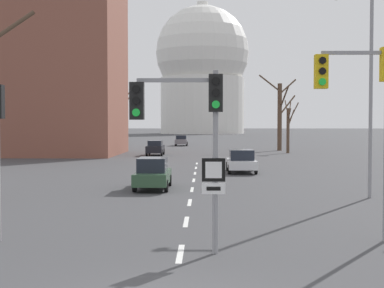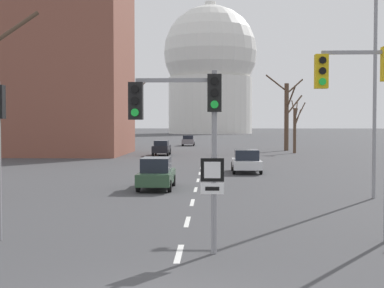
# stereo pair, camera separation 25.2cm
# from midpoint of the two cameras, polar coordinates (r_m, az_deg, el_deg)

# --- Properties ---
(lane_stripe_0) EXTENTS (0.16, 2.00, 0.01)m
(lane_stripe_0) POSITION_cam_midpoint_polar(r_m,az_deg,el_deg) (14.08, -0.87, -11.59)
(lane_stripe_0) COLOR silver
(lane_stripe_0) RESTS_ON ground_plane
(lane_stripe_1) EXTENTS (0.16, 2.00, 0.01)m
(lane_stripe_1) POSITION_cam_midpoint_polar(r_m,az_deg,el_deg) (18.48, -0.11, -8.28)
(lane_stripe_1) COLOR silver
(lane_stripe_1) RESTS_ON ground_plane
(lane_stripe_2) EXTENTS (0.16, 2.00, 0.01)m
(lane_stripe_2) POSITION_cam_midpoint_polar(r_m,az_deg,el_deg) (22.92, 0.35, -6.25)
(lane_stripe_2) COLOR silver
(lane_stripe_2) RESTS_ON ground_plane
(lane_stripe_3) EXTENTS (0.16, 2.00, 0.01)m
(lane_stripe_3) POSITION_cam_midpoint_polar(r_m,az_deg,el_deg) (27.37, 0.66, -4.87)
(lane_stripe_3) COLOR silver
(lane_stripe_3) RESTS_ON ground_plane
(lane_stripe_4) EXTENTS (0.16, 2.00, 0.01)m
(lane_stripe_4) POSITION_cam_midpoint_polar(r_m,az_deg,el_deg) (31.84, 0.88, -3.89)
(lane_stripe_4) COLOR silver
(lane_stripe_4) RESTS_ON ground_plane
(lane_stripe_5) EXTENTS (0.16, 2.00, 0.01)m
(lane_stripe_5) POSITION_cam_midpoint_polar(r_m,az_deg,el_deg) (36.32, 1.04, -3.14)
(lane_stripe_5) COLOR silver
(lane_stripe_5) RESTS_ON ground_plane
(lane_stripe_6) EXTENTS (0.16, 2.00, 0.01)m
(lane_stripe_6) POSITION_cam_midpoint_polar(r_m,az_deg,el_deg) (40.80, 1.17, -2.56)
(lane_stripe_6) COLOR silver
(lane_stripe_6) RESTS_ON ground_plane
(lane_stripe_7) EXTENTS (0.16, 2.00, 0.01)m
(lane_stripe_7) POSITION_cam_midpoint_polar(r_m,az_deg,el_deg) (45.29, 1.28, -2.09)
(lane_stripe_7) COLOR silver
(lane_stripe_7) RESTS_ON ground_plane
(traffic_signal_centre_tall) EXTENTS (2.38, 0.34, 4.72)m
(traffic_signal_centre_tall) POSITION_cam_midpoint_polar(r_m,az_deg,el_deg) (13.70, -0.08, 3.12)
(traffic_signal_centre_tall) COLOR gray
(traffic_signal_centre_tall) RESTS_ON ground_plane
(traffic_signal_near_right) EXTENTS (2.22, 0.34, 5.61)m
(traffic_signal_near_right) POSITION_cam_midpoint_polar(r_m,az_deg,el_deg) (15.91, 18.44, 5.32)
(traffic_signal_near_right) COLOR gray
(traffic_signal_near_right) RESTS_ON ground_plane
(route_sign_post) EXTENTS (0.60, 0.08, 2.52)m
(route_sign_post) POSITION_cam_midpoint_polar(r_m,az_deg,el_deg) (13.72, 2.70, -4.66)
(route_sign_post) COLOR gray
(route_sign_post) RESTS_ON ground_plane
(street_lamp_right) EXTENTS (1.85, 0.36, 9.25)m
(street_lamp_right) POSITION_cam_midpoint_polar(r_m,az_deg,el_deg) (25.36, 18.58, 7.03)
(street_lamp_right) COLOR gray
(street_lamp_right) RESTS_ON ground_plane
(sedan_near_left) EXTENTS (1.96, 4.35, 1.59)m
(sedan_near_left) POSITION_cam_midpoint_polar(r_m,az_deg,el_deg) (36.99, 6.00, -1.82)
(sedan_near_left) COLOR silver
(sedan_near_left) RESTS_ON ground_plane
(sedan_near_right) EXTENTS (1.75, 4.54, 1.61)m
(sedan_near_right) POSITION_cam_midpoint_polar(r_m,az_deg,el_deg) (57.10, -3.14, -0.40)
(sedan_near_right) COLOR black
(sedan_near_right) RESTS_ON ground_plane
(sedan_mid_centre) EXTENTS (1.91, 4.20, 1.62)m
(sedan_mid_centre) POSITION_cam_midpoint_polar(r_m,az_deg,el_deg) (82.47, -0.31, 0.38)
(sedan_mid_centre) COLOR slate
(sedan_mid_centre) RESTS_ON ground_plane
(sedan_far_left) EXTENTS (1.74, 4.25, 1.63)m
(sedan_far_left) POSITION_cam_midpoint_polar(r_m,az_deg,el_deg) (27.60, -3.55, -3.15)
(sedan_far_left) COLOR #2D4C33
(sedan_far_left) RESTS_ON ground_plane
(bare_tree_right_near) EXTENTS (5.05, 4.70, 9.50)m
(bare_tree_right_near) POSITION_cam_midpoint_polar(r_m,az_deg,el_deg) (68.29, 10.20, 3.26)
(bare_tree_right_near) COLOR brown
(bare_tree_right_near) RESTS_ON ground_plane
(bare_tree_left_far) EXTENTS (4.69, 5.13, 9.19)m
(bare_tree_left_far) POSITION_cam_midpoint_polar(r_m,az_deg,el_deg) (67.57, -6.69, 3.02)
(bare_tree_left_far) COLOR brown
(bare_tree_left_far) RESTS_ON ground_plane
(bare_tree_right_far) EXTENTS (1.33, 2.94, 6.18)m
(bare_tree_right_far) POSITION_cam_midpoint_polar(r_m,az_deg,el_deg) (62.53, 11.06, 1.83)
(bare_tree_right_far) COLOR brown
(bare_tree_right_far) RESTS_ON ground_plane
(capitol_dome) EXTENTS (32.86, 32.86, 46.42)m
(capitol_dome) POSITION_cam_midpoint_polar(r_m,az_deg,el_deg) (190.99, 2.00, 7.93)
(capitol_dome) COLOR silver
(capitol_dome) RESTS_ON ground_plane
(apartment_block_left) EXTENTS (18.00, 14.00, 20.74)m
(apartment_block_left) POSITION_cam_midpoint_polar(r_m,az_deg,el_deg) (61.76, -15.36, 8.59)
(apartment_block_left) COLOR brown
(apartment_block_left) RESTS_ON ground_plane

